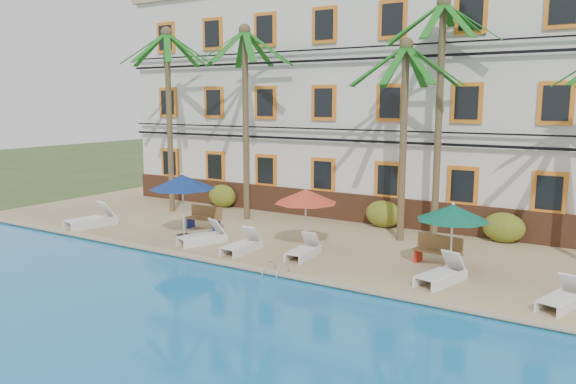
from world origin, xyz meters
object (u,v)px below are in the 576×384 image
Objects in this scene: palm_d at (440,87)px; pool_ladder at (276,275)px; lounger_c at (242,244)px; palm_a at (169,96)px; palm_c at (404,112)px; umbrella_green at (453,213)px; umbrella_blue at (182,182)px; bench_left at (204,217)px; lounger_a at (92,219)px; lounger_d at (304,250)px; palm_b at (245,97)px; lounger_b at (203,236)px; lounger_e at (442,273)px; bench_right at (439,250)px; umbrella_red at (306,197)px; lounger_f at (561,297)px.

palm_d is 11.77× the size of pool_ladder.
palm_a is at bearing 150.24° from lounger_c.
umbrella_green is at bearing -47.92° from palm_c.
palm_c reaches higher than umbrella_blue.
pool_ladder is (5.73, -3.53, -0.47)m from bench_left.
lounger_a reaches higher than lounger_c.
palm_a is at bearing 151.05° from bench_left.
palm_a is 4.97× the size of lounger_d.
lounger_d is at bearing -0.06° from umbrella_blue.
palm_b reaches higher than lounger_d.
lounger_b is 8.63m from lounger_e.
umbrella_green is at bearing -48.88° from bench_right.
palm_a is at bearing 138.23° from umbrella_blue.
bench_right is at bearing -8.62° from palm_a.
umbrella_green is 8.78m from lounger_b.
bench_right is at bearing -70.29° from palm_d.
lounger_e is (1.84, -5.12, -5.28)m from palm_d.
umbrella_red is 9.46m from lounger_a.
bench_right is (13.66, 2.15, 0.16)m from lounger_a.
bench_left is at bearing 173.36° from umbrella_red.
palm_d is 10.29m from bench_left.
umbrella_red reaches higher than lounger_f.
lounger_b reaches higher than lounger_c.
bench_right reaches higher than pool_ladder.
lounger_a is (-4.40, -0.66, -1.77)m from umbrella_blue.
bench_left is (-7.32, -2.41, -4.22)m from palm_c.
pool_ladder is at bearing -109.93° from palm_d.
umbrella_blue is 1.61× the size of bench_left.
palm_b is (3.96, 0.45, -0.06)m from palm_a.
pool_ladder is (5.52, -2.08, -2.09)m from umbrella_blue.
umbrella_blue is at bearing -41.77° from palm_a.
palm_a is 15.14m from lounger_e.
palm_d is 9.03m from lounger_f.
lounger_d is at bearing 14.66° from lounger_c.
lounger_a is 1.26× the size of lounger_c.
palm_a is 3.88× the size of lounger_a.
palm_b is 8.21m from lounger_d.
bench_right is at bearing 151.64° from lounger_f.
lounger_a is 5.66m from lounger_b.
palm_d is at bearing 6.83° from palm_b.
palm_a is 14.40m from umbrella_green.
umbrella_blue is 1.43× the size of lounger_c.
palm_b is at bearing 142.77° from lounger_d.
umbrella_red is (-3.23, -4.03, -3.70)m from palm_d.
lounger_e is at bearing -2.76° from lounger_d.
bench_right is (-0.55, 0.63, -1.35)m from umbrella_green.
lounger_b is 4.01m from lounger_d.
lounger_e is (9.82, -4.16, -4.97)m from palm_b.
lounger_c reaches higher than lounger_f.
lounger_b is at bearing 157.99° from pool_ladder.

